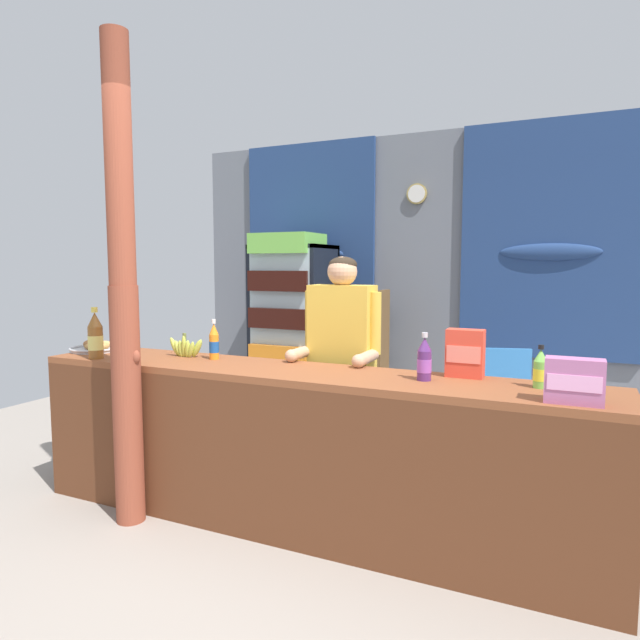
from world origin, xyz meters
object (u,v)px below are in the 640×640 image
(drink_fridge, at_px, (292,315))
(snack_box_wafer, at_px, (574,381))
(shopkeeper, at_px, (342,348))
(soda_bottle_orange_soda, at_px, (214,342))
(bottle_shelf_rack, at_px, (362,350))
(snack_box_crackers, at_px, (465,353))
(soda_bottle_grape_soda, at_px, (424,360))
(plastic_lawn_chair, at_px, (500,390))
(pastry_tray, at_px, (96,348))
(soda_bottle_iced_tea, at_px, (95,337))
(soda_bottle_lime_soda, at_px, (540,370))
(banana_bunch, at_px, (185,348))
(timber_post, at_px, (123,296))
(stall_counter, at_px, (289,436))

(drink_fridge, bearing_deg, snack_box_wafer, -42.50)
(shopkeeper, xyz_separation_m, soda_bottle_orange_soda, (-0.71, -0.38, 0.04))
(bottle_shelf_rack, relative_size, snack_box_crackers, 5.00)
(soda_bottle_grape_soda, bearing_deg, plastic_lawn_chair, 85.06)
(bottle_shelf_rack, height_order, pastry_tray, bottle_shelf_rack)
(plastic_lawn_chair, xyz_separation_m, pastry_tray, (-2.48, -1.88, 0.45))
(soda_bottle_iced_tea, bearing_deg, soda_bottle_lime_soda, 6.12)
(plastic_lawn_chair, bearing_deg, soda_bottle_grape_soda, -94.94)
(drink_fridge, height_order, banana_bunch, drink_fridge)
(drink_fridge, relative_size, shopkeeper, 1.17)
(bottle_shelf_rack, xyz_separation_m, snack_box_crackers, (1.40, -2.18, 0.38))
(timber_post, height_order, banana_bunch, timber_post)
(shopkeeper, distance_m, snack_box_crackers, 0.87)
(soda_bottle_grape_soda, height_order, pastry_tray, soda_bottle_grape_soda)
(stall_counter, bearing_deg, bottle_shelf_rack, 101.49)
(snack_box_wafer, bearing_deg, bottle_shelf_rack, 126.98)
(plastic_lawn_chair, bearing_deg, soda_bottle_iced_tea, -136.66)
(soda_bottle_iced_tea, bearing_deg, stall_counter, 3.37)
(banana_bunch, bearing_deg, plastic_lawn_chair, 45.89)
(timber_post, xyz_separation_m, pastry_tray, (-0.66, 0.40, -0.40))
(soda_bottle_orange_soda, height_order, banana_bunch, soda_bottle_orange_soda)
(bottle_shelf_rack, xyz_separation_m, soda_bottle_orange_soda, (-0.14, -2.29, 0.36))
(soda_bottle_grape_soda, height_order, snack_box_wafer, soda_bottle_grape_soda)
(shopkeeper, relative_size, snack_box_crackers, 6.15)
(soda_bottle_grape_soda, relative_size, snack_box_wafer, 1.05)
(soda_bottle_orange_soda, xyz_separation_m, soda_bottle_lime_soda, (1.92, -0.01, -0.02))
(soda_bottle_grape_soda, xyz_separation_m, soda_bottle_lime_soda, (0.55, 0.06, -0.02))
(snack_box_crackers, bearing_deg, drink_fridge, 135.97)
(soda_bottle_lime_soda, bearing_deg, soda_bottle_orange_soda, 179.66)
(soda_bottle_grape_soda, distance_m, soda_bottle_orange_soda, 1.37)
(snack_box_wafer, bearing_deg, soda_bottle_lime_soda, 119.64)
(soda_bottle_iced_tea, height_order, snack_box_crackers, soda_bottle_iced_tea)
(soda_bottle_iced_tea, height_order, banana_bunch, soda_bottle_iced_tea)
(plastic_lawn_chair, bearing_deg, soda_bottle_orange_soda, -130.13)
(drink_fridge, height_order, shopkeeper, drink_fridge)
(stall_counter, distance_m, soda_bottle_grape_soda, 0.86)
(bottle_shelf_rack, relative_size, shopkeeper, 0.81)
(timber_post, height_order, snack_box_wafer, timber_post)
(soda_bottle_iced_tea, distance_m, soda_bottle_lime_soda, 2.64)
(soda_bottle_iced_tea, height_order, soda_bottle_grape_soda, soda_bottle_iced_tea)
(timber_post, height_order, bottle_shelf_rack, timber_post)
(drink_fridge, xyz_separation_m, soda_bottle_iced_tea, (-0.12, -2.45, 0.05))
(soda_bottle_lime_soda, height_order, snack_box_wafer, soda_bottle_lime_soda)
(shopkeeper, bearing_deg, soda_bottle_orange_soda, -152.02)
(soda_bottle_iced_tea, bearing_deg, snack_box_wafer, 0.35)
(soda_bottle_grape_soda, bearing_deg, stall_counter, -168.92)
(drink_fridge, relative_size, banana_bunch, 6.77)
(soda_bottle_orange_soda, relative_size, banana_bunch, 0.94)
(stall_counter, bearing_deg, banana_bunch, 166.45)
(plastic_lawn_chair, bearing_deg, banana_bunch, -134.11)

